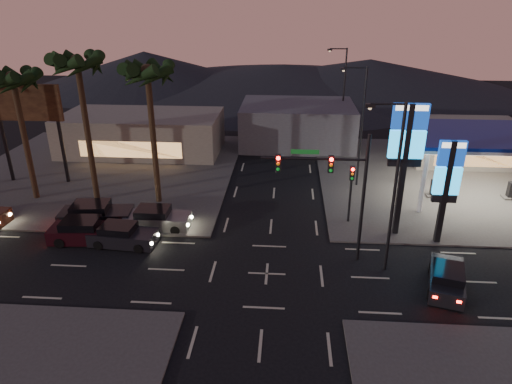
# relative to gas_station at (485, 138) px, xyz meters

# --- Properties ---
(ground) EXTENTS (140.00, 140.00, 0.00)m
(ground) POSITION_rel_gas_station_xyz_m (-16.00, -12.00, -5.08)
(ground) COLOR black
(ground) RESTS_ON ground
(corner_lot_ne) EXTENTS (24.00, 24.00, 0.12)m
(corner_lot_ne) POSITION_rel_gas_station_xyz_m (0.00, 4.00, -5.02)
(corner_lot_ne) COLOR #47443F
(corner_lot_ne) RESTS_ON ground
(corner_lot_nw) EXTENTS (24.00, 24.00, 0.12)m
(corner_lot_nw) POSITION_rel_gas_station_xyz_m (-32.00, 4.00, -5.02)
(corner_lot_nw) COLOR #47443F
(corner_lot_nw) RESTS_ON ground
(gas_station) EXTENTS (12.20, 8.20, 5.47)m
(gas_station) POSITION_rel_gas_station_xyz_m (0.00, 0.00, 0.00)
(gas_station) COLOR silver
(gas_station) RESTS_ON ground
(convenience_store) EXTENTS (10.00, 6.00, 4.00)m
(convenience_store) POSITION_rel_gas_station_xyz_m (2.00, 9.00, -3.08)
(convenience_store) COLOR #726B5B
(convenience_store) RESTS_ON ground
(pylon_sign_tall) EXTENTS (2.20, 0.35, 9.00)m
(pylon_sign_tall) POSITION_rel_gas_station_xyz_m (-7.50, -6.50, 1.31)
(pylon_sign_tall) COLOR black
(pylon_sign_tall) RESTS_ON ground
(pylon_sign_short) EXTENTS (1.60, 0.35, 7.00)m
(pylon_sign_short) POSITION_rel_gas_station_xyz_m (-5.00, -7.50, -0.42)
(pylon_sign_short) COLOR black
(pylon_sign_short) RESTS_ON ground
(traffic_signal_mast) EXTENTS (6.10, 0.39, 8.00)m
(traffic_signal_mast) POSITION_rel_gas_station_xyz_m (-12.24, -10.01, 0.15)
(traffic_signal_mast) COLOR black
(traffic_signal_mast) RESTS_ON ground
(pedestal_signal) EXTENTS (0.32, 0.39, 4.30)m
(pedestal_signal) POSITION_rel_gas_station_xyz_m (-10.50, -5.02, -2.16)
(pedestal_signal) COLOR black
(pedestal_signal) RESTS_ON ground
(streetlight_near) EXTENTS (2.14, 0.25, 10.00)m
(streetlight_near) POSITION_rel_gas_station_xyz_m (-9.21, -11.00, 0.64)
(streetlight_near) COLOR black
(streetlight_near) RESTS_ON ground
(streetlight_mid) EXTENTS (2.14, 0.25, 10.00)m
(streetlight_mid) POSITION_rel_gas_station_xyz_m (-9.21, 2.00, 0.64)
(streetlight_mid) COLOR black
(streetlight_mid) RESTS_ON ground
(streetlight_far) EXTENTS (2.14, 0.25, 10.00)m
(streetlight_far) POSITION_rel_gas_station_xyz_m (-9.21, 16.00, 0.64)
(streetlight_far) COLOR black
(streetlight_far) RESTS_ON ground
(palm_a) EXTENTS (4.41, 4.41, 10.86)m
(palm_a) POSITION_rel_gas_station_xyz_m (-25.00, -2.50, 4.35)
(palm_a) COLOR black
(palm_a) RESTS_ON ground
(palm_b) EXTENTS (4.41, 4.41, 11.46)m
(palm_b) POSITION_rel_gas_station_xyz_m (-30.00, -2.50, 4.89)
(palm_b) COLOR black
(palm_b) RESTS_ON ground
(palm_c) EXTENTS (4.41, 4.41, 10.26)m
(palm_c) POSITION_rel_gas_station_xyz_m (-35.00, -2.50, 3.80)
(palm_c) COLOR black
(palm_c) RESTS_ON ground
(billboard) EXTENTS (6.00, 0.30, 8.50)m
(billboard) POSITION_rel_gas_station_xyz_m (-36.50, 1.00, 1.25)
(billboard) COLOR black
(billboard) RESTS_ON ground
(building_far_west) EXTENTS (16.00, 8.00, 4.00)m
(building_far_west) POSITION_rel_gas_station_xyz_m (-30.00, 10.00, -3.08)
(building_far_west) COLOR #726B5B
(building_far_west) RESTS_ON ground
(building_far_mid) EXTENTS (12.00, 9.00, 4.40)m
(building_far_mid) POSITION_rel_gas_station_xyz_m (-14.00, 14.00, -2.88)
(building_far_mid) COLOR #4C4C51
(building_far_mid) RESTS_ON ground
(hill_left) EXTENTS (40.00, 40.00, 6.00)m
(hill_left) POSITION_rel_gas_station_xyz_m (-41.00, 48.00, -2.08)
(hill_left) COLOR black
(hill_left) RESTS_ON ground
(hill_right) EXTENTS (50.00, 50.00, 5.00)m
(hill_right) POSITION_rel_gas_station_xyz_m (-1.00, 48.00, -2.58)
(hill_right) COLOR black
(hill_right) RESTS_ON ground
(hill_center) EXTENTS (60.00, 60.00, 4.00)m
(hill_center) POSITION_rel_gas_station_xyz_m (-16.00, 48.00, -3.08)
(hill_center) COLOR black
(hill_center) RESTS_ON ground
(car_lane_a_front) EXTENTS (4.51, 2.16, 1.43)m
(car_lane_a_front) POSITION_rel_gas_station_xyz_m (-25.56, -9.25, -4.42)
(car_lane_a_front) COLOR black
(car_lane_a_front) RESTS_ON ground
(car_lane_a_mid) EXTENTS (4.91, 2.29, 1.56)m
(car_lane_a_mid) POSITION_rel_gas_station_xyz_m (-28.16, -8.92, -4.35)
(car_lane_a_mid) COLOR black
(car_lane_a_mid) RESTS_ON ground
(car_lane_b_front) EXTENTS (4.66, 2.02, 1.51)m
(car_lane_b_front) POSITION_rel_gas_station_xyz_m (-23.96, -6.75, -4.38)
(car_lane_b_front) COLOR #5B5C5E
(car_lane_b_front) RESTS_ON ground
(car_lane_b_mid) EXTENTS (5.25, 2.61, 1.66)m
(car_lane_b_mid) POSITION_rel_gas_station_xyz_m (-28.41, -6.60, -4.31)
(car_lane_b_mid) COLOR black
(car_lane_b_mid) RESTS_ON ground
(suv_station) EXTENTS (2.88, 4.52, 1.41)m
(suv_station) POSITION_rel_gas_station_xyz_m (-6.02, -12.76, -4.43)
(suv_station) COLOR black
(suv_station) RESTS_ON ground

